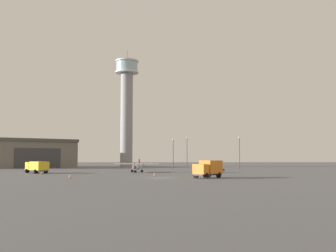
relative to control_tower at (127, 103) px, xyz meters
name	(u,v)px	position (x,y,z in m)	size (l,w,h in m)	color
ground_plane	(160,178)	(10.76, -76.55, -23.57)	(400.00, 400.00, 0.00)	#545456
control_tower	(127,103)	(0.00, 0.00, 0.00)	(8.68, 8.68, 43.69)	gray
hangar	(28,153)	(-33.64, -6.91, -18.73)	(36.09, 34.87, 9.64)	#6B665B
airplane_silver	(137,166)	(5.88, -52.56, -22.12)	(10.62, 8.32, 3.12)	#B7BABF
truck_box_yellow	(37,166)	(-16.24, -56.58, -22.05)	(6.30, 6.61, 2.62)	#38383D
truck_box_orange	(208,168)	(19.17, -77.88, -21.91)	(5.65, 5.74, 3.02)	#38383D
car_green	(200,168)	(22.36, -39.84, -22.83)	(3.75, 4.86, 1.37)	#287A42
car_blue	(214,169)	(23.83, -54.28, -22.83)	(4.87, 3.07, 1.37)	#2847A8
light_post_west	(239,150)	(35.58, -29.11, -17.91)	(0.44, 0.44, 9.63)	#38383D
light_post_east	(173,151)	(15.51, -32.77, -18.31)	(0.44, 0.44, 8.85)	#38383D
light_post_north	(187,150)	(20.35, -23.44, -17.76)	(0.44, 0.44, 9.90)	#38383D
traffic_cone_near_left	(154,175)	(9.82, -72.10, -23.21)	(0.36, 0.36, 0.73)	black
traffic_cone_near_right	(70,176)	(-4.47, -78.81, -23.21)	(0.36, 0.36, 0.73)	black
traffic_cone_mid_apron	(41,173)	(-13.27, -63.90, -23.26)	(0.36, 0.36, 0.63)	black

